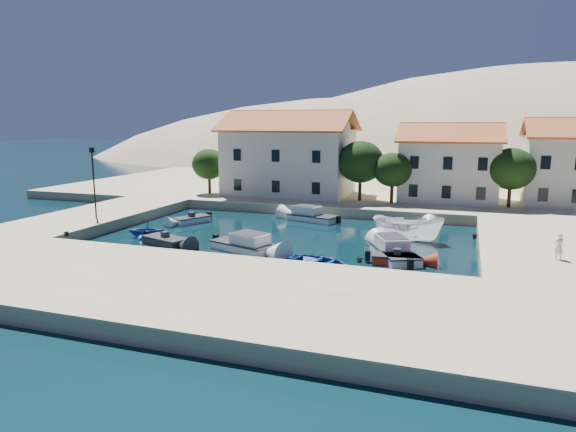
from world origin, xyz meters
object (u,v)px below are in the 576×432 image
(building_right, at_px, (572,161))
(cabin_cruiser_south, at_px, (243,244))
(boat_east, at_px, (407,241))
(pedestrian, at_px, (559,246))
(building_left, at_px, (289,152))
(rowboat_south, at_px, (319,266))
(lamppost, at_px, (93,175))
(cabin_cruiser_east, at_px, (395,252))
(building_mid, at_px, (449,161))

(building_right, bearing_deg, cabin_cruiser_south, -135.38)
(boat_east, distance_m, pedestrian, 11.98)
(building_left, bearing_deg, rowboat_south, -66.75)
(building_left, xyz_separation_m, cabin_cruiser_south, (4.43, -23.23, -5.46))
(building_left, bearing_deg, lamppost, -119.90)
(building_left, bearing_deg, cabin_cruiser_south, -79.21)
(building_right, xyz_separation_m, lamppost, (-41.50, -22.00, -0.72))
(building_right, relative_size, rowboat_south, 2.20)
(building_left, xyz_separation_m, cabin_cruiser_east, (15.40, -21.75, -5.46))
(boat_east, bearing_deg, rowboat_south, 162.25)
(building_left, xyz_separation_m, boat_east, (15.61, -15.94, -5.94))
(building_mid, xyz_separation_m, cabin_cruiser_south, (-13.57, -24.23, -4.75))
(lamppost, height_order, rowboat_south, lamppost)
(building_right, distance_m, boat_east, 23.64)
(building_mid, bearing_deg, boat_east, -98.03)
(cabin_cruiser_south, height_order, pedestrian, pedestrian)
(cabin_cruiser_east, relative_size, pedestrian, 3.48)
(cabin_cruiser_south, height_order, rowboat_south, cabin_cruiser_south)
(building_mid, bearing_deg, building_left, -176.82)
(building_mid, bearing_deg, rowboat_south, -105.00)
(rowboat_south, bearing_deg, lamppost, 89.94)
(building_left, relative_size, rowboat_south, 3.43)
(building_right, height_order, rowboat_south, building_right)
(building_right, distance_m, cabin_cruiser_east, 28.33)
(building_right, bearing_deg, building_left, -176.19)
(boat_east, height_order, pedestrian, pedestrian)
(lamppost, xyz_separation_m, rowboat_south, (22.42, -5.42, -4.75))
(cabin_cruiser_east, bearing_deg, cabin_cruiser_south, 71.80)
(building_left, distance_m, building_right, 30.07)
(building_mid, xyz_separation_m, cabin_cruiser_east, (-2.60, -22.75, -4.75))
(cabin_cruiser_south, bearing_deg, pedestrian, 21.97)
(lamppost, distance_m, rowboat_south, 23.55)
(building_mid, relative_size, cabin_cruiser_east, 1.81)
(rowboat_south, bearing_deg, building_right, -21.30)
(building_left, relative_size, cabin_cruiser_east, 2.53)
(rowboat_south, bearing_deg, boat_east, -12.79)
(cabin_cruiser_east, bearing_deg, building_mid, -32.43)
(building_left, relative_size, building_mid, 1.40)
(building_right, bearing_deg, building_mid, -175.24)
(pedestrian, bearing_deg, lamppost, -31.28)
(rowboat_south, bearing_deg, cabin_cruiser_east, -37.10)
(building_mid, height_order, cabin_cruiser_south, building_mid)
(cabin_cruiser_east, bearing_deg, building_left, 9.39)
(building_mid, distance_m, cabin_cruiser_south, 28.18)
(lamppost, bearing_deg, cabin_cruiser_south, -11.47)
(lamppost, height_order, cabin_cruiser_east, lamppost)
(building_left, relative_size, building_right, 1.56)
(building_right, distance_m, cabin_cruiser_south, 36.27)
(building_left, bearing_deg, building_right, 3.81)
(cabin_cruiser_east, xyz_separation_m, boat_east, (0.21, 5.80, -0.48))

